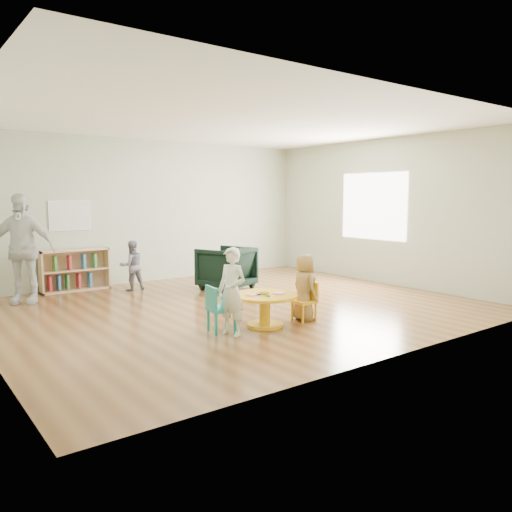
# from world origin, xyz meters

# --- Properties ---
(room) EXTENTS (7.10, 7.00, 2.80)m
(room) POSITION_xyz_m (0.01, 0.00, 1.89)
(room) COLOR brown
(room) RESTS_ON ground
(activity_table) EXTENTS (0.85, 0.85, 0.47)m
(activity_table) POSITION_xyz_m (-0.38, -1.19, 0.30)
(activity_table) COLOR #F1AF14
(activity_table) RESTS_ON ground
(kid_chair_left) EXTENTS (0.36, 0.36, 0.59)m
(kid_chair_left) POSITION_xyz_m (-1.03, -1.07, 0.32)
(kid_chair_left) COLOR teal
(kid_chair_left) RESTS_ON ground
(kid_chair_right) EXTENTS (0.29, 0.29, 0.53)m
(kid_chair_right) POSITION_xyz_m (0.27, -1.28, 0.28)
(kid_chair_right) COLOR #F1AF14
(kid_chair_right) RESTS_ON ground
(bookshelf) EXTENTS (1.20, 0.30, 0.75)m
(bookshelf) POSITION_xyz_m (-1.61, 2.86, 0.37)
(bookshelf) COLOR tan
(bookshelf) RESTS_ON ground
(alphabet_poster) EXTENTS (0.74, 0.01, 0.54)m
(alphabet_poster) POSITION_xyz_m (-1.60, 2.98, 1.35)
(alphabet_poster) COLOR white
(alphabet_poster) RESTS_ON ground
(armchair) EXTENTS (1.09, 1.10, 0.79)m
(armchair) POSITION_xyz_m (0.66, 1.30, 0.39)
(armchair) COLOR black
(armchair) RESTS_ON ground
(child_left) EXTENTS (0.37, 0.46, 1.08)m
(child_left) POSITION_xyz_m (-0.95, -1.27, 0.54)
(child_left) COLOR white
(child_left) RESTS_ON ground
(child_right) EXTENTS (0.34, 0.48, 0.92)m
(child_right) POSITION_xyz_m (0.25, -1.25, 0.46)
(child_right) COLOR yellow
(child_right) RESTS_ON ground
(toddler) EXTENTS (0.46, 0.37, 0.91)m
(toddler) POSITION_xyz_m (-0.78, 2.22, 0.45)
(toddler) COLOR #19183D
(toddler) RESTS_ON ground
(adult_caretaker) EXTENTS (1.09, 0.91, 1.75)m
(adult_caretaker) POSITION_xyz_m (-2.58, 2.27, 0.87)
(adult_caretaker) COLOR silver
(adult_caretaker) RESTS_ON ground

